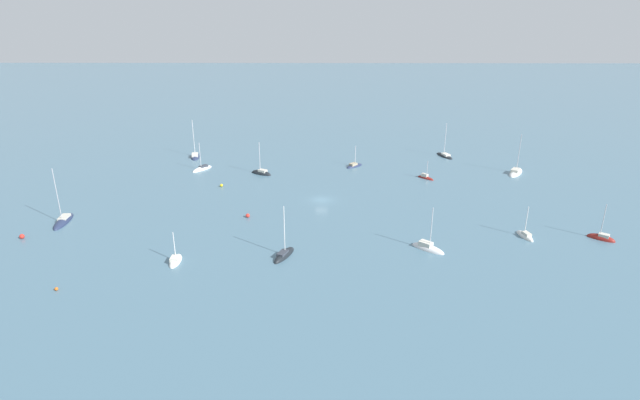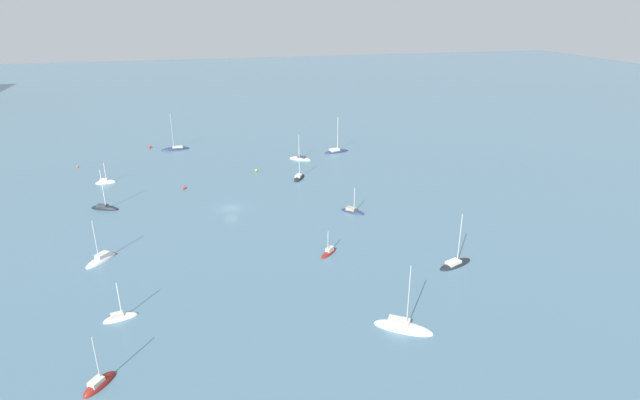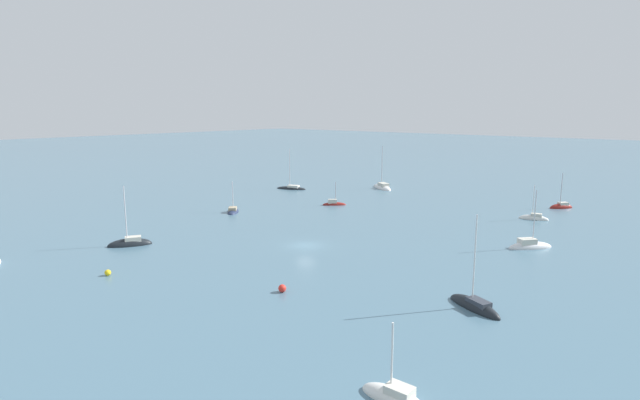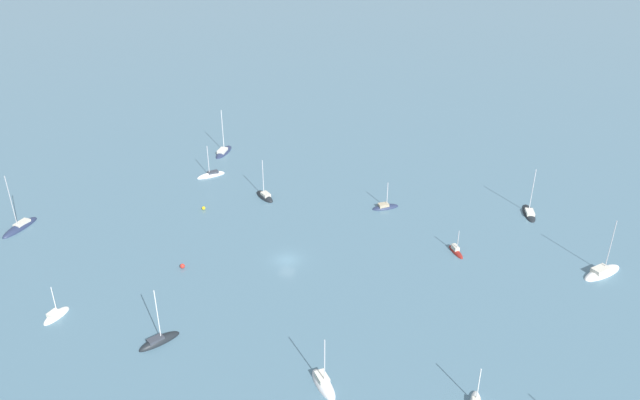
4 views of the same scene
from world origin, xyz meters
name	(u,v)px [view 2 (image 2 of 4)]	position (x,y,z in m)	size (l,w,h in m)	color
ground_plane	(231,208)	(0.00, 0.00, 0.00)	(600.00, 600.00, 0.00)	slate
sailboat_0	(336,152)	(35.31, -33.46, 0.12)	(3.88, 8.09, 11.00)	#232D4C
sailboat_1	(300,159)	(30.62, -21.71, 0.08)	(4.97, 6.11, 7.90)	white
sailboat_2	(105,209)	(6.05, 26.12, 0.09)	(4.01, 6.35, 9.60)	black
sailboat_3	(106,183)	(23.42, 28.29, 0.09)	(1.72, 4.71, 5.89)	white
sailboat_4	(329,253)	(-25.07, -15.02, 0.13)	(3.97, 4.13, 5.00)	maroon
sailboat_5	(100,385)	(-49.76, 19.06, 0.09)	(4.66, 4.10, 7.44)	maroon
sailboat_6	(299,178)	(15.08, -18.13, 0.09)	(5.91, 4.50, 9.05)	black
sailboat_7	(455,264)	(-34.08, -34.65, 0.10)	(4.44, 7.43, 9.82)	black
sailboat_8	(120,318)	(-36.59, 18.25, 0.09)	(2.46, 4.87, 6.46)	white
sailboat_9	(353,212)	(-8.35, -24.73, 0.10)	(5.23, 5.13, 6.03)	#232D4C
sailboat_10	(403,328)	(-48.31, -19.19, 0.12)	(6.51, 8.12, 10.75)	white
sailboat_11	(101,260)	(-18.18, 23.40, 0.12)	(5.86, 5.40, 8.56)	silver
sailboat_12	(176,149)	(49.50, 12.27, 0.08)	(2.94, 8.39, 11.74)	#232D4C
mooring_buoy_0	(184,187)	(14.44, 9.72, 0.40)	(0.79, 0.79, 0.79)	red
mooring_buoy_1	(150,147)	(53.19, 19.75, 0.42)	(0.85, 0.85, 0.85)	red
mooring_buoy_2	(256,170)	(23.14, -8.48, 0.34)	(0.68, 0.68, 0.68)	yellow
mooring_buoy_3	(78,166)	(38.22, 37.23, 0.25)	(0.50, 0.50, 0.50)	orange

